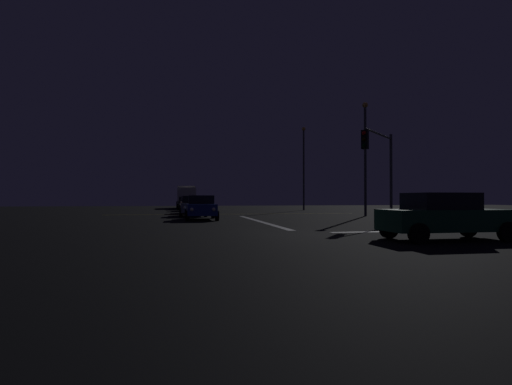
{
  "coord_description": "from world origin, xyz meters",
  "views": [
    {
      "loc": [
        -4.79,
        -15.85,
        1.39
      ],
      "look_at": [
        0.46,
        11.98,
        1.78
      ],
      "focal_mm": 28.94,
      "sensor_mm": 36.0,
      "label": 1
    }
  ],
  "objects_px": {
    "streetlamp_right_far": "(304,163)",
    "sedan_orange": "(191,205)",
    "sedan_blue": "(201,207)",
    "sedan_black": "(186,203)",
    "traffic_signal_ne": "(380,157)",
    "box_truck": "(186,196)",
    "streetlamp_right_near": "(365,150)",
    "sedan_gray": "(193,206)",
    "sedan_white": "(189,204)",
    "sedan_green_crossing": "(444,216)"
  },
  "relations": [
    {
      "from": "sedan_blue",
      "to": "traffic_signal_ne",
      "type": "height_order",
      "value": "traffic_signal_ne"
    },
    {
      "from": "sedan_blue",
      "to": "sedan_white",
      "type": "distance_m",
      "value": 17.83
    },
    {
      "from": "sedan_gray",
      "to": "sedan_white",
      "type": "distance_m",
      "value": 12.49
    },
    {
      "from": "traffic_signal_ne",
      "to": "streetlamp_right_near",
      "type": "xyz_separation_m",
      "value": [
        2.27,
        6.77,
        1.23
      ]
    },
    {
      "from": "sedan_white",
      "to": "streetlamp_right_far",
      "type": "relative_size",
      "value": 0.45
    },
    {
      "from": "sedan_orange",
      "to": "sedan_white",
      "type": "xyz_separation_m",
      "value": [
        -0.01,
        6.78,
        0.0
      ]
    },
    {
      "from": "box_truck",
      "to": "streetlamp_right_near",
      "type": "relative_size",
      "value": 0.93
    },
    {
      "from": "streetlamp_right_near",
      "to": "streetlamp_right_far",
      "type": "distance_m",
      "value": 16.01
    },
    {
      "from": "sedan_white",
      "to": "sedan_green_crossing",
      "type": "distance_m",
      "value": 33.37
    },
    {
      "from": "sedan_gray",
      "to": "traffic_signal_ne",
      "type": "bearing_deg",
      "value": -40.2
    },
    {
      "from": "box_truck",
      "to": "traffic_signal_ne",
      "type": "distance_m",
      "value": 37.1
    },
    {
      "from": "sedan_orange",
      "to": "box_truck",
      "type": "xyz_separation_m",
      "value": [
        -0.05,
        20.46,
        0.91
      ]
    },
    {
      "from": "sedan_white",
      "to": "streetlamp_right_far",
      "type": "bearing_deg",
      "value": 4.63
    },
    {
      "from": "sedan_white",
      "to": "streetlamp_right_far",
      "type": "height_order",
      "value": "streetlamp_right_far"
    },
    {
      "from": "sedan_green_crossing",
      "to": "traffic_signal_ne",
      "type": "height_order",
      "value": "traffic_signal_ne"
    },
    {
      "from": "box_truck",
      "to": "traffic_signal_ne",
      "type": "bearing_deg",
      "value": -72.85
    },
    {
      "from": "sedan_gray",
      "to": "sedan_white",
      "type": "xyz_separation_m",
      "value": [
        0.02,
        12.49,
        0.0
      ]
    },
    {
      "from": "traffic_signal_ne",
      "to": "streetlamp_right_far",
      "type": "distance_m",
      "value": 22.94
    },
    {
      "from": "sedan_black",
      "to": "traffic_signal_ne",
      "type": "distance_m",
      "value": 29.94
    },
    {
      "from": "sedan_blue",
      "to": "traffic_signal_ne",
      "type": "relative_size",
      "value": 0.78
    },
    {
      "from": "sedan_blue",
      "to": "sedan_black",
      "type": "height_order",
      "value": "same"
    },
    {
      "from": "sedan_blue",
      "to": "sedan_green_crossing",
      "type": "height_order",
      "value": "same"
    },
    {
      "from": "sedan_white",
      "to": "sedan_green_crossing",
      "type": "height_order",
      "value": "same"
    },
    {
      "from": "box_truck",
      "to": "streetlamp_right_near",
      "type": "xyz_separation_m",
      "value": [
        13.2,
        -28.62,
        3.41
      ]
    },
    {
      "from": "sedan_orange",
      "to": "traffic_signal_ne",
      "type": "distance_m",
      "value": 18.73
    },
    {
      "from": "sedan_gray",
      "to": "sedan_green_crossing",
      "type": "distance_m",
      "value": 21.4
    },
    {
      "from": "sedan_blue",
      "to": "box_truck",
      "type": "bearing_deg",
      "value": 90.66
    },
    {
      "from": "traffic_signal_ne",
      "to": "box_truck",
      "type": "bearing_deg",
      "value": 107.15
    },
    {
      "from": "box_truck",
      "to": "sedan_green_crossing",
      "type": "xyz_separation_m",
      "value": [
        7.59,
        -46.18,
        -0.91
      ]
    },
    {
      "from": "sedan_green_crossing",
      "to": "sedan_gray",
      "type": "bearing_deg",
      "value": 110.75
    },
    {
      "from": "sedan_gray",
      "to": "sedan_black",
      "type": "height_order",
      "value": "same"
    },
    {
      "from": "sedan_orange",
      "to": "streetlamp_right_far",
      "type": "bearing_deg",
      "value": 30.81
    },
    {
      "from": "sedan_gray",
      "to": "box_truck",
      "type": "xyz_separation_m",
      "value": [
        -0.01,
        26.17,
        0.91
      ]
    },
    {
      "from": "sedan_white",
      "to": "streetlamp_right_near",
      "type": "relative_size",
      "value": 0.49
    },
    {
      "from": "sedan_green_crossing",
      "to": "sedan_orange",
      "type": "bearing_deg",
      "value": 106.35
    },
    {
      "from": "sedan_gray",
      "to": "sedan_green_crossing",
      "type": "bearing_deg",
      "value": -69.25
    },
    {
      "from": "box_truck",
      "to": "streetlamp_right_far",
      "type": "xyz_separation_m",
      "value": [
        13.2,
        -12.62,
        3.82
      ]
    },
    {
      "from": "sedan_white",
      "to": "streetlamp_right_far",
      "type": "xyz_separation_m",
      "value": [
        13.16,
        1.07,
        4.72
      ]
    },
    {
      "from": "box_truck",
      "to": "streetlamp_right_far",
      "type": "height_order",
      "value": "streetlamp_right_far"
    },
    {
      "from": "sedan_gray",
      "to": "traffic_signal_ne",
      "type": "xyz_separation_m",
      "value": [
        10.91,
        -9.22,
        3.09
      ]
    },
    {
      "from": "sedan_blue",
      "to": "sedan_white",
      "type": "height_order",
      "value": "same"
    },
    {
      "from": "sedan_orange",
      "to": "sedan_green_crossing",
      "type": "distance_m",
      "value": 26.81
    },
    {
      "from": "sedan_black",
      "to": "streetlamp_right_near",
      "type": "height_order",
      "value": "streetlamp_right_near"
    },
    {
      "from": "sedan_black",
      "to": "streetlamp_right_near",
      "type": "bearing_deg",
      "value": -57.29
    },
    {
      "from": "sedan_blue",
      "to": "sedan_black",
      "type": "xyz_separation_m",
      "value": [
        -0.56,
        23.75,
        0.0
      ]
    },
    {
      "from": "sedan_white",
      "to": "traffic_signal_ne",
      "type": "xyz_separation_m",
      "value": [
        10.89,
        -21.71,
        3.09
      ]
    },
    {
      "from": "sedan_gray",
      "to": "streetlamp_right_far",
      "type": "height_order",
      "value": "streetlamp_right_far"
    },
    {
      "from": "sedan_gray",
      "to": "streetlamp_right_near",
      "type": "distance_m",
      "value": 14.09
    },
    {
      "from": "streetlamp_right_far",
      "to": "sedan_orange",
      "type": "bearing_deg",
      "value": -149.19
    },
    {
      "from": "box_truck",
      "to": "streetlamp_right_far",
      "type": "relative_size",
      "value": 0.86
    }
  ]
}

